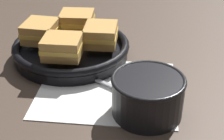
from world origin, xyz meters
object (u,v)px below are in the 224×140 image
at_px(spoon, 122,91).
at_px(sandwich_far_right, 101,35).
at_px(sandwich_near_left, 77,21).
at_px(soup_bowl, 148,94).
at_px(sandwich_near_right, 40,31).
at_px(sandwich_far_left, 62,47).
at_px(skillet, 71,49).

relative_size(spoon, sandwich_far_right, 1.74).
distance_m(spoon, sandwich_near_left, 0.26).
height_order(soup_bowl, sandwich_far_right, sandwich_far_right).
xyz_separation_m(sandwich_near_right, sandwich_far_left, (0.08, -0.06, 0.00)).
distance_m(skillet, sandwich_near_left, 0.08).
height_order(spoon, sandwich_far_right, sandwich_far_right).
bearing_deg(sandwich_far_right, spoon, -56.44).
distance_m(spoon, sandwich_far_left, 0.17).
relative_size(soup_bowl, sandwich_near_left, 1.39).
distance_m(skillet, sandwich_near_right, 0.08).
height_order(sandwich_near_left, sandwich_near_right, same).
relative_size(sandwich_far_left, sandwich_far_right, 1.00).
distance_m(soup_bowl, skillet, 0.28).
relative_size(skillet, sandwich_far_left, 2.92).
height_order(spoon, skillet, skillet).
bearing_deg(skillet, sandwich_far_left, -81.42).
xyz_separation_m(sandwich_near_left, sandwich_far_right, (0.08, -0.06, 0.00)).
xyz_separation_m(sandwich_near_left, sandwich_near_right, (-0.06, -0.08, 0.00)).
xyz_separation_m(spoon, sandwich_near_right, (-0.23, 0.11, 0.06)).
bearing_deg(skillet, spoon, -36.99).
bearing_deg(sandwich_near_left, skillet, -81.42).
bearing_deg(sandwich_near_right, spoon, -25.20).
distance_m(skillet, sandwich_far_right, 0.08).
relative_size(skillet, sandwich_near_left, 2.86).
xyz_separation_m(spoon, sandwich_far_right, (-0.09, 0.13, 0.06)).
bearing_deg(spoon, sandwich_far_left, -176.52).
distance_m(sandwich_near_right, sandwich_far_right, 0.15).
bearing_deg(sandwich_near_right, skillet, 8.58).
bearing_deg(skillet, soup_bowl, -37.15).
relative_size(sandwich_near_left, sandwich_near_right, 1.08).
bearing_deg(sandwich_far_left, skillet, 98.58).
distance_m(sandwich_far_left, sandwich_far_right, 0.10).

